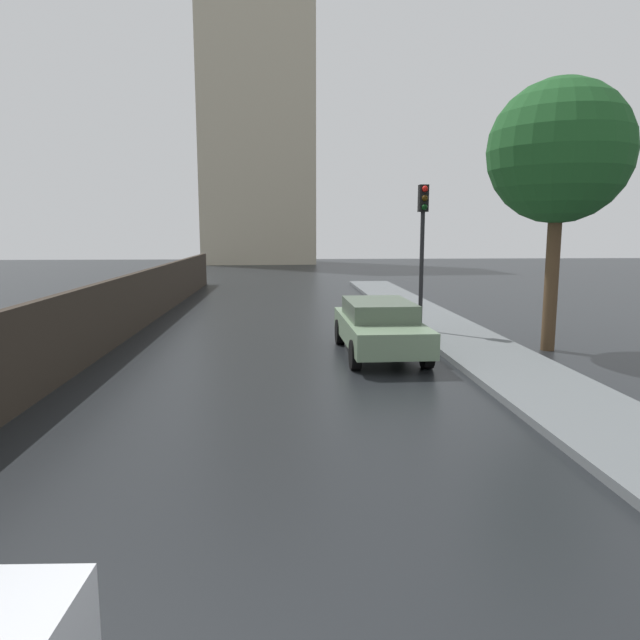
% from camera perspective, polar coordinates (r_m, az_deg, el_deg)
% --- Properties ---
extents(car_green_near_kerb, '(1.87, 4.47, 1.32)m').
position_cam_1_polar(car_green_near_kerb, '(14.15, 5.86, -0.56)').
color(car_green_near_kerb, slate).
rests_on(car_green_near_kerb, ground).
extents(traffic_light, '(0.26, 0.39, 4.15)m').
position_cam_1_polar(traffic_light, '(16.84, 10.10, 8.72)').
color(traffic_light, black).
rests_on(traffic_light, sidewalk_strip).
extents(street_tree_near, '(3.45, 3.45, 6.64)m').
position_cam_1_polar(street_tree_near, '(15.68, 22.54, 14.99)').
color(street_tree_near, '#4C3823').
rests_on(street_tree_near, ground).
extents(distant_tower, '(10.72, 7.45, 29.59)m').
position_cam_1_polar(distant_tower, '(56.87, -6.35, 20.67)').
color(distant_tower, '#B2A88E').
rests_on(distant_tower, ground).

